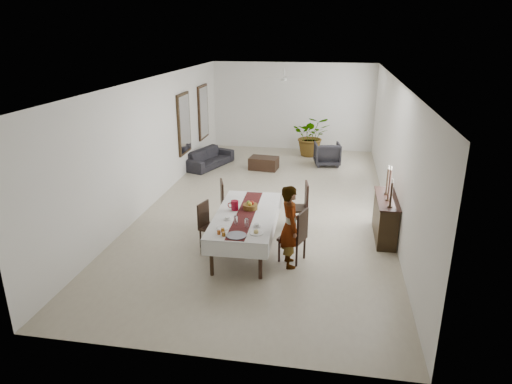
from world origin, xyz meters
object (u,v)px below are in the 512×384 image
object	(u,v)px
red_pitcher	(235,205)
sofa	(209,158)
dining_table_top	(246,215)
woman	(290,226)
sideboard_body	(385,218)

from	to	relation	value
red_pitcher	sofa	distance (m)	6.00
dining_table_top	woman	bearing A→B (deg)	-31.32
red_pitcher	woman	distance (m)	1.40
sofa	red_pitcher	bearing A→B (deg)	-139.59
woman	sofa	world-z (taller)	woman
dining_table_top	red_pitcher	bearing A→B (deg)	149.04
woman	sideboard_body	bearing A→B (deg)	-66.81
dining_table_top	woman	xyz separation A→B (m)	(0.96, -0.54, 0.06)
red_pitcher	sideboard_body	xyz separation A→B (m)	(3.14, 0.90, -0.44)
sideboard_body	sofa	bearing A→B (deg)	138.27
sofa	sideboard_body	bearing A→B (deg)	-112.00
red_pitcher	sofa	size ratio (longest dim) A/B	0.11
sideboard_body	dining_table_top	bearing A→B (deg)	-159.96
dining_table_top	red_pitcher	world-z (taller)	red_pitcher
woman	sideboard_body	size ratio (longest dim) A/B	1.09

